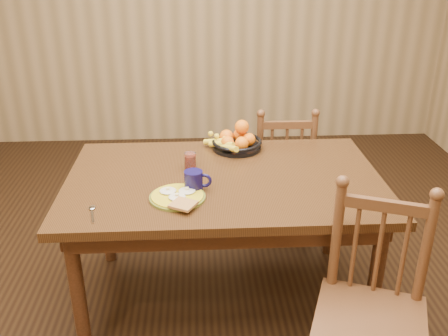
{
  "coord_description": "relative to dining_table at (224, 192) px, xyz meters",
  "views": [
    {
      "loc": [
        -0.13,
        -2.29,
        1.85
      ],
      "look_at": [
        0.0,
        0.0,
        0.8
      ],
      "focal_mm": 40.0,
      "sensor_mm": 36.0,
      "label": 1
    }
  ],
  "objects": [
    {
      "name": "room",
      "position": [
        0.0,
        0.0,
        0.68
      ],
      "size": [
        4.52,
        5.02,
        2.72
      ],
      "color": "black",
      "rests_on": "ground"
    },
    {
      "name": "dining_table",
      "position": [
        0.0,
        0.0,
        0.0
      ],
      "size": [
        1.6,
        1.0,
        0.75
      ],
      "color": "black",
      "rests_on": "ground"
    },
    {
      "name": "chair_far",
      "position": [
        0.42,
        0.7,
        -0.23
      ],
      "size": [
        0.41,
        0.39,
        0.9
      ],
      "rotation": [
        0.0,
        0.0,
        3.13
      ],
      "color": "#492A16",
      "rests_on": "ground"
    },
    {
      "name": "chair_near",
      "position": [
        0.56,
        -0.71,
        -0.2
      ],
      "size": [
        0.56,
        0.55,
        0.96
      ],
      "rotation": [
        0.0,
        0.0,
        -0.37
      ],
      "color": "#492A16",
      "rests_on": "ground"
    },
    {
      "name": "breakfast_plate",
      "position": [
        -0.23,
        -0.23,
        0.1
      ],
      "size": [
        0.26,
        0.31,
        0.04
      ],
      "color": "#59601E",
      "rests_on": "dining_table"
    },
    {
      "name": "fork",
      "position": [
        -0.3,
        -0.18,
        0.09
      ],
      "size": [
        0.06,
        0.18,
        0.0
      ],
      "rotation": [
        0.0,
        0.0,
        0.32
      ],
      "color": "silver",
      "rests_on": "dining_table"
    },
    {
      "name": "spoon",
      "position": [
        -0.61,
        -0.32,
        0.09
      ],
      "size": [
        0.05,
        0.16,
        0.01
      ],
      "rotation": [
        0.0,
        0.0,
        0.23
      ],
      "color": "silver",
      "rests_on": "dining_table"
    },
    {
      "name": "coffee_mug",
      "position": [
        -0.15,
        -0.14,
        0.14
      ],
      "size": [
        0.13,
        0.09,
        0.1
      ],
      "color": "#0E0A39",
      "rests_on": "dining_table"
    },
    {
      "name": "juice_glass",
      "position": [
        -0.17,
        0.11,
        0.13
      ],
      "size": [
        0.06,
        0.06,
        0.09
      ],
      "color": "silver",
      "rests_on": "dining_table"
    },
    {
      "name": "fruit_bowl",
      "position": [
        0.09,
        0.37,
        0.13
      ],
      "size": [
        0.32,
        0.32,
        0.17
      ],
      "color": "black",
      "rests_on": "dining_table"
    }
  ]
}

